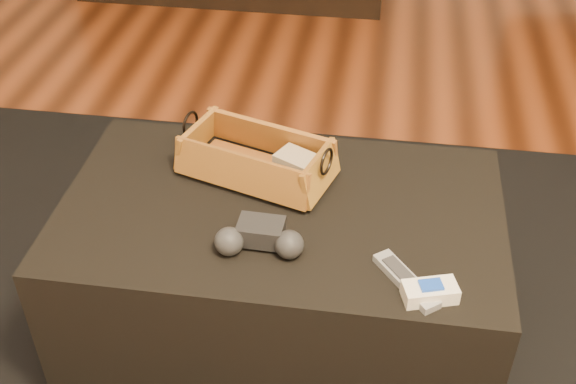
# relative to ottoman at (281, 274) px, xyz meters

# --- Properties ---
(area_rug) EXTENTS (2.60, 2.00, 0.01)m
(area_rug) POSITION_rel_ottoman_xyz_m (-0.00, -0.05, -0.22)
(area_rug) COLOR black
(area_rug) RESTS_ON floor
(ottoman) EXTENTS (1.00, 0.60, 0.42)m
(ottoman) POSITION_rel_ottoman_xyz_m (0.00, 0.00, 0.00)
(ottoman) COLOR black
(ottoman) RESTS_ON area_rug
(tv_remote) EXTENTS (0.19, 0.08, 0.02)m
(tv_remote) POSITION_rel_ottoman_xyz_m (-0.10, 0.11, 0.23)
(tv_remote) COLOR black
(tv_remote) RESTS_ON wicker_basket
(cloth_bundle) EXTENTS (0.12, 0.11, 0.05)m
(cloth_bundle) POSITION_rel_ottoman_xyz_m (0.02, 0.11, 0.25)
(cloth_bundle) COLOR tan
(cloth_bundle) RESTS_ON wicker_basket
(wicker_basket) EXTENTS (0.39, 0.28, 0.13)m
(wicker_basket) POSITION_rel_ottoman_xyz_m (-0.07, 0.11, 0.25)
(wicker_basket) COLOR #AB6026
(wicker_basket) RESTS_ON ottoman
(game_controller) EXTENTS (0.19, 0.11, 0.06)m
(game_controller) POSITION_rel_ottoman_xyz_m (-0.02, -0.15, 0.24)
(game_controller) COLOR black
(game_controller) RESTS_ON ottoman
(silver_remote) EXTENTS (0.14, 0.16, 0.02)m
(silver_remote) POSITION_rel_ottoman_xyz_m (0.28, -0.20, 0.22)
(silver_remote) COLOR #929599
(silver_remote) RESTS_ON ottoman
(cream_gadget) EXTENTS (0.12, 0.08, 0.04)m
(cream_gadget) POSITION_rel_ottoman_xyz_m (0.33, -0.24, 0.23)
(cream_gadget) COLOR white
(cream_gadget) RESTS_ON ottoman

